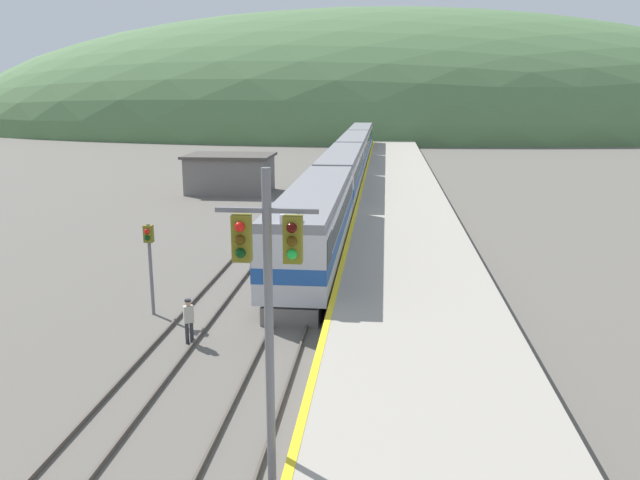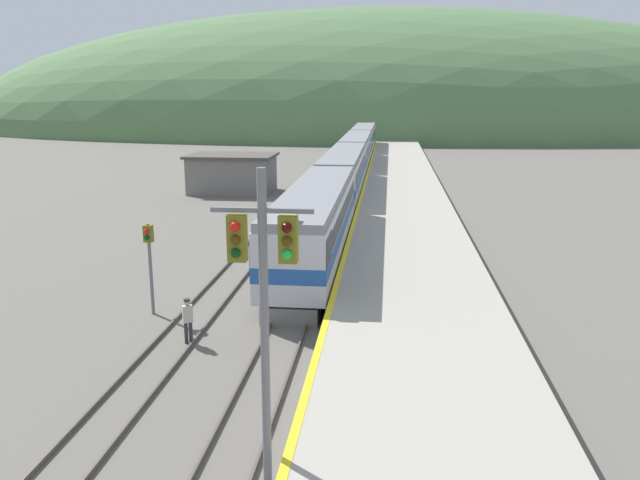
# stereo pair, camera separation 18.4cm
# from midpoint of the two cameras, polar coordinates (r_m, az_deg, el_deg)

# --- Properties ---
(track_main) EXTENTS (1.52, 180.00, 0.16)m
(track_main) POSITION_cam_midpoint_polar(r_m,az_deg,el_deg) (78.33, 3.58, 6.78)
(track_main) COLOR #4C443D
(track_main) RESTS_ON ground
(track_siding) EXTENTS (1.52, 180.00, 0.16)m
(track_siding) POSITION_cam_midpoint_polar(r_m,az_deg,el_deg) (78.62, 0.68, 6.83)
(track_siding) COLOR #4C443D
(track_siding) RESTS_ON ground
(platform) EXTENTS (6.90, 140.00, 1.05)m
(platform) POSITION_cam_midpoint_polar(r_m,az_deg,el_deg) (58.37, 7.55, 4.84)
(platform) COLOR #9E9689
(platform) RESTS_ON ground
(distant_hills) EXTENTS (201.33, 90.60, 54.83)m
(distant_hills) POSITION_cam_midpoint_polar(r_m,az_deg,el_deg) (150.95, 4.97, 9.93)
(distant_hills) COLOR #517547
(distant_hills) RESTS_ON ground
(station_shed) EXTENTS (7.88, 5.68, 3.51)m
(station_shed) POSITION_cam_midpoint_polar(r_m,az_deg,el_deg) (58.37, -7.92, 6.07)
(station_shed) COLOR slate
(station_shed) RESTS_ON ground
(express_train_lead_car) EXTENTS (3.03, 19.15, 4.55)m
(express_train_lead_car) POSITION_cam_midpoint_polar(r_m,az_deg,el_deg) (33.24, -0.25, 1.55)
(express_train_lead_car) COLOR black
(express_train_lead_car) RESTS_ON ground
(carriage_second) EXTENTS (3.02, 19.35, 4.19)m
(carriage_second) POSITION_cam_midpoint_polar(r_m,az_deg,el_deg) (53.25, 2.27, 6.03)
(carriage_second) COLOR black
(carriage_second) RESTS_ON ground
(carriage_third) EXTENTS (3.02, 19.35, 4.19)m
(carriage_third) POSITION_cam_midpoint_polar(r_m,az_deg,el_deg) (73.32, 3.42, 8.06)
(carriage_third) COLOR black
(carriage_third) RESTS_ON ground
(carriage_fourth) EXTENTS (3.02, 19.35, 4.19)m
(carriage_fourth) POSITION_cam_midpoint_polar(r_m,az_deg,el_deg) (93.46, 4.07, 9.21)
(carriage_fourth) COLOR black
(carriage_fourth) RESTS_ON ground
(signal_mast_main) EXTENTS (2.20, 0.42, 7.61)m
(signal_mast_main) POSITION_cam_midpoint_polar(r_m,az_deg,el_deg) (13.54, -4.79, -4.46)
(signal_mast_main) COLOR slate
(signal_mast_main) RESTS_ON ground
(signal_post_siding) EXTENTS (0.36, 0.42, 3.88)m
(signal_post_siding) POSITION_cam_midpoint_polar(r_m,az_deg,el_deg) (26.55, -15.16, -0.88)
(signal_post_siding) COLOR slate
(signal_post_siding) RESTS_ON ground
(track_worker) EXTENTS (0.42, 0.36, 1.72)m
(track_worker) POSITION_cam_midpoint_polar(r_m,az_deg,el_deg) (23.69, -11.78, -7.02)
(track_worker) COLOR #2D2D33
(track_worker) RESTS_ON ground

